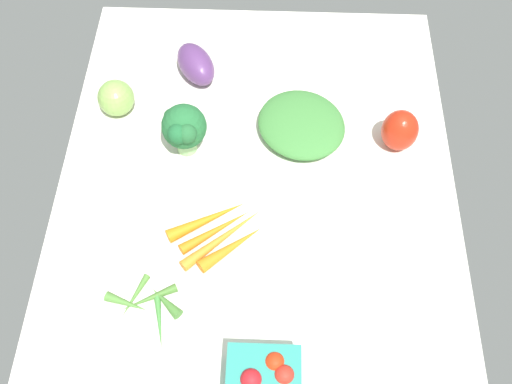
# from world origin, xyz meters

# --- Properties ---
(tablecloth) EXTENTS (1.04, 0.76, 0.02)m
(tablecloth) POSITION_xyz_m (0.00, 0.00, 0.01)
(tablecloth) COLOR silver
(tablecloth) RESTS_ON ground
(eggplant) EXTENTS (0.13, 0.12, 0.07)m
(eggplant) POSITION_xyz_m (0.31, 0.14, 0.05)
(eggplant) COLOR #5C356F
(eggplant) RESTS_ON tablecloth
(heirloom_tomato_green) EXTENTS (0.07, 0.07, 0.07)m
(heirloom_tomato_green) POSITION_xyz_m (0.21, 0.29, 0.06)
(heirloom_tomato_green) COLOR #87B554
(heirloom_tomato_green) RESTS_ON tablecloth
(carrot_bunch) EXTENTS (0.16, 0.18, 0.03)m
(carrot_bunch) POSITION_xyz_m (-0.09, 0.06, 0.03)
(carrot_bunch) COLOR orange
(carrot_bunch) RESTS_ON tablecloth
(leafy_greens_clump) EXTENTS (0.25, 0.24, 0.05)m
(leafy_greens_clump) POSITION_xyz_m (0.16, -0.08, 0.04)
(leafy_greens_clump) COLOR #41843C
(leafy_greens_clump) RESTS_ON tablecloth
(okra_pile) EXTENTS (0.13, 0.14, 0.02)m
(okra_pile) POSITION_xyz_m (-0.22, 0.17, 0.03)
(okra_pile) COLOR #518637
(okra_pile) RESTS_ON tablecloth
(bell_pepper_red) EXTENTS (0.09, 0.09, 0.09)m
(bell_pepper_red) POSITION_xyz_m (0.14, -0.27, 0.06)
(bell_pepper_red) COLOR red
(bell_pepper_red) RESTS_ON tablecloth
(broccoli_head) EXTENTS (0.10, 0.09, 0.11)m
(broccoli_head) POSITION_xyz_m (0.11, 0.14, 0.09)
(broccoli_head) COLOR #99CC83
(broccoli_head) RESTS_ON tablecloth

